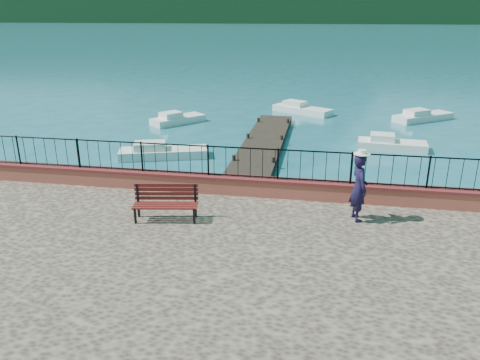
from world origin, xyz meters
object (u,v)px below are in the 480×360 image
(boat_3, at_px, (178,117))
(boat_5, at_px, (424,114))
(person, at_px, (359,188))
(park_bench, at_px, (166,210))
(boat_4, at_px, (302,107))
(boat_1, at_px, (392,142))
(boat_0, at_px, (163,149))

(boat_3, xyz_separation_m, boat_5, (15.43, 3.58, 0.00))
(person, height_order, boat_3, person)
(park_bench, distance_m, boat_4, 21.37)
(boat_1, distance_m, boat_4, 9.76)
(boat_1, height_order, boat_4, same)
(boat_4, distance_m, boat_5, 7.92)
(park_bench, relative_size, boat_5, 0.44)
(boat_0, relative_size, boat_4, 0.99)
(park_bench, relative_size, person, 0.97)
(park_bench, bearing_deg, boat_0, 100.13)
(park_bench, height_order, boat_0, park_bench)
(boat_1, relative_size, boat_5, 0.81)
(boat_1, xyz_separation_m, boat_5, (2.84, 7.39, 0.00))
(boat_5, bearing_deg, boat_0, -178.91)
(boat_3, bearing_deg, boat_0, -128.29)
(park_bench, relative_size, boat_1, 0.54)
(person, relative_size, boat_5, 0.45)
(park_bench, xyz_separation_m, boat_5, (10.56, 20.18, -1.10))
(boat_0, xyz_separation_m, boat_5, (13.94, 10.79, 0.00))
(person, bearing_deg, boat_5, -33.03)
(boat_1, height_order, boat_5, same)
(person, bearing_deg, boat_3, 15.31)
(boat_5, bearing_deg, boat_4, 136.14)
(park_bench, height_order, boat_4, park_bench)
(boat_0, bearing_deg, boat_4, 45.21)
(boat_3, relative_size, boat_5, 0.82)
(boat_0, xyz_separation_m, boat_4, (6.08, 11.78, 0.00))
(person, relative_size, boat_0, 0.45)
(boat_1, bearing_deg, boat_3, 168.07)
(boat_0, distance_m, boat_4, 13.26)
(person, height_order, boat_5, person)
(park_bench, bearing_deg, boat_1, 49.26)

